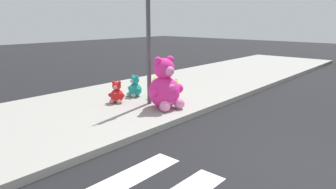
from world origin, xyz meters
The scene contains 8 objects.
ground_plane centered at (0.00, 0.00, 0.00)m, with size 60.00×60.00×0.00m, color black.
sidewalk centered at (0.00, 5.20, 0.07)m, with size 28.00×4.40×0.15m, color #9E9B93.
sign_pole centered at (1.00, 4.40, 1.85)m, with size 0.56×0.11×3.20m.
plush_pink_large centered at (0.97, 3.81, 0.67)m, with size 0.99×0.92×1.31m.
plush_yellow centered at (1.54, 4.71, 0.38)m, with size 0.41×0.40×0.58m.
plush_teal centered at (1.27, 5.27, 0.40)m, with size 0.42×0.48×0.63m.
plush_lime centered at (1.96, 4.35, 0.36)m, with size 0.40×0.37×0.53m.
plush_red centered at (0.48, 5.12, 0.39)m, with size 0.43×0.41×0.59m.
Camera 1 is at (-4.54, -1.11, 2.32)m, focal length 32.27 mm.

